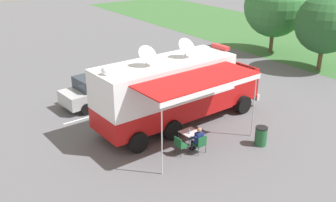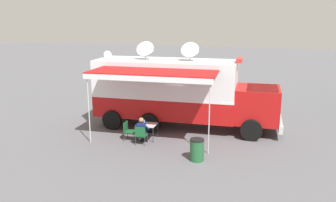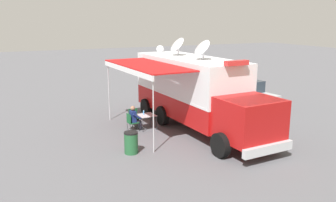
{
  "view_description": "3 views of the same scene",
  "coord_description": "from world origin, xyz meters",
  "px_view_note": "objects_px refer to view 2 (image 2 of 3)",
  "views": [
    {
      "loc": [
        14.64,
        -10.08,
        8.88
      ],
      "look_at": [
        0.01,
        0.15,
        1.41
      ],
      "focal_mm": 41.26,
      "sensor_mm": 36.0,
      "label": 1
    },
    {
      "loc": [
        17.14,
        5.34,
        5.69
      ],
      "look_at": [
        0.66,
        0.32,
        1.52
      ],
      "focal_mm": 37.67,
      "sensor_mm": 36.0,
      "label": 2
    },
    {
      "loc": [
        8.57,
        15.44,
        5.36
      ],
      "look_at": [
        1.41,
        0.48,
        1.49
      ],
      "focal_mm": 37.49,
      "sensor_mm": 36.0,
      "label": 3
    }
  ],
  "objects_px": {
    "trash_bin": "(197,150)",
    "car_behind_truck": "(165,90)",
    "folding_chair_beside_table": "(128,129)",
    "seated_responder": "(142,130)",
    "water_bottle": "(144,123)",
    "folding_table": "(148,126)",
    "folding_chair_at_table": "(141,134)",
    "command_truck": "(180,91)"
  },
  "relations": [
    {
      "from": "trash_bin",
      "to": "car_behind_truck",
      "type": "xyz_separation_m",
      "value": [
        -8.82,
        -4.1,
        0.42
      ]
    },
    {
      "from": "folding_chair_beside_table",
      "to": "car_behind_truck",
      "type": "height_order",
      "value": "car_behind_truck"
    },
    {
      "from": "seated_responder",
      "to": "trash_bin",
      "type": "bearing_deg",
      "value": 66.97
    },
    {
      "from": "folding_chair_beside_table",
      "to": "trash_bin",
      "type": "bearing_deg",
      "value": 68.19
    },
    {
      "from": "folding_chair_beside_table",
      "to": "seated_responder",
      "type": "distance_m",
      "value": 0.85
    },
    {
      "from": "water_bottle",
      "to": "folding_chair_beside_table",
      "type": "relative_size",
      "value": 0.26
    },
    {
      "from": "folding_table",
      "to": "folding_chair_at_table",
      "type": "relative_size",
      "value": 0.96
    },
    {
      "from": "folding_chair_at_table",
      "to": "car_behind_truck",
      "type": "bearing_deg",
      "value": -170.62
    },
    {
      "from": "seated_responder",
      "to": "trash_bin",
      "type": "height_order",
      "value": "seated_responder"
    },
    {
      "from": "command_truck",
      "to": "car_behind_truck",
      "type": "height_order",
      "value": "command_truck"
    },
    {
      "from": "command_truck",
      "to": "folding_chair_beside_table",
      "type": "height_order",
      "value": "command_truck"
    },
    {
      "from": "water_bottle",
      "to": "car_behind_truck",
      "type": "distance_m",
      "value": 7.21
    },
    {
      "from": "folding_chair_at_table",
      "to": "trash_bin",
      "type": "xyz_separation_m",
      "value": [
        1.01,
        2.81,
        -0.06
      ]
    },
    {
      "from": "command_truck",
      "to": "water_bottle",
      "type": "relative_size",
      "value": 42.84
    },
    {
      "from": "folding_chair_beside_table",
      "to": "seated_responder",
      "type": "bearing_deg",
      "value": 72.65
    },
    {
      "from": "water_bottle",
      "to": "seated_responder",
      "type": "xyz_separation_m",
      "value": [
        0.52,
        0.08,
        -0.18
      ]
    },
    {
      "from": "folding_table",
      "to": "car_behind_truck",
      "type": "bearing_deg",
      "value": -169.24
    },
    {
      "from": "car_behind_truck",
      "to": "folding_chair_at_table",
      "type": "bearing_deg",
      "value": 9.38
    },
    {
      "from": "car_behind_truck",
      "to": "folding_table",
      "type": "bearing_deg",
      "value": 10.76
    },
    {
      "from": "folding_chair_at_table",
      "to": "trash_bin",
      "type": "height_order",
      "value": "trash_bin"
    },
    {
      "from": "folding_table",
      "to": "seated_responder",
      "type": "bearing_deg",
      "value": -4.69
    },
    {
      "from": "water_bottle",
      "to": "command_truck",
      "type": "bearing_deg",
      "value": 155.84
    },
    {
      "from": "car_behind_truck",
      "to": "folding_chair_beside_table",
      "type": "bearing_deg",
      "value": 3.74
    },
    {
      "from": "trash_bin",
      "to": "car_behind_truck",
      "type": "height_order",
      "value": "car_behind_truck"
    },
    {
      "from": "seated_responder",
      "to": "folding_chair_beside_table",
      "type": "bearing_deg",
      "value": -107.35
    },
    {
      "from": "seated_responder",
      "to": "car_behind_truck",
      "type": "relative_size",
      "value": 0.29
    },
    {
      "from": "command_truck",
      "to": "water_bottle",
      "type": "distance_m",
      "value": 2.83
    },
    {
      "from": "folding_table",
      "to": "folding_chair_beside_table",
      "type": "xyz_separation_m",
      "value": [
        0.36,
        -0.85,
        -0.16
      ]
    },
    {
      "from": "folding_chair_beside_table",
      "to": "trash_bin",
      "type": "relative_size",
      "value": 0.96
    },
    {
      "from": "seated_responder",
      "to": "trash_bin",
      "type": "relative_size",
      "value": 1.37
    },
    {
      "from": "command_truck",
      "to": "folding_table",
      "type": "height_order",
      "value": "command_truck"
    },
    {
      "from": "water_bottle",
      "to": "folding_chair_at_table",
      "type": "relative_size",
      "value": 0.26
    },
    {
      "from": "folding_table",
      "to": "seated_responder",
      "type": "xyz_separation_m",
      "value": [
        0.61,
        -0.05,
        -0.02
      ]
    },
    {
      "from": "folding_chair_at_table",
      "to": "car_behind_truck",
      "type": "height_order",
      "value": "car_behind_truck"
    },
    {
      "from": "folding_table",
      "to": "car_behind_truck",
      "type": "xyz_separation_m",
      "value": [
        -7.01,
        -1.33,
        0.21
      ]
    },
    {
      "from": "water_bottle",
      "to": "trash_bin",
      "type": "height_order",
      "value": "water_bottle"
    },
    {
      "from": "water_bottle",
      "to": "folding_chair_at_table",
      "type": "xyz_separation_m",
      "value": [
        0.7,
        0.09,
        -0.32
      ]
    },
    {
      "from": "folding_chair_at_table",
      "to": "folding_chair_beside_table",
      "type": "xyz_separation_m",
      "value": [
        -0.44,
        -0.81,
        0.0
      ]
    },
    {
      "from": "folding_chair_at_table",
      "to": "seated_responder",
      "type": "height_order",
      "value": "seated_responder"
    },
    {
      "from": "folding_table",
      "to": "seated_responder",
      "type": "relative_size",
      "value": 0.67
    },
    {
      "from": "trash_bin",
      "to": "car_behind_truck",
      "type": "bearing_deg",
      "value": -155.07
    },
    {
      "from": "command_truck",
      "to": "folding_chair_at_table",
      "type": "relative_size",
      "value": 11.03
    }
  ]
}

